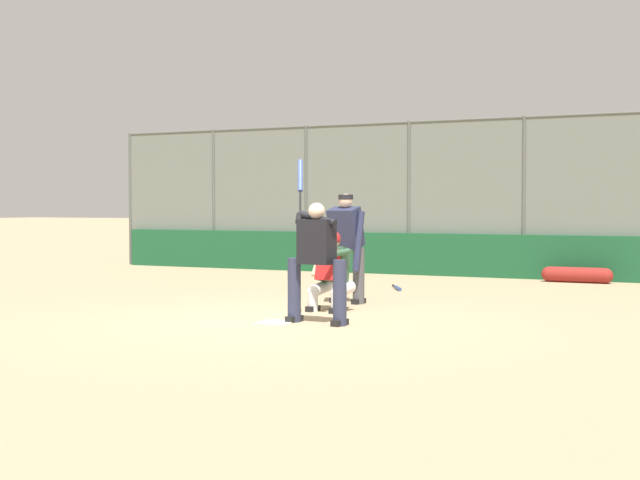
{
  "coord_description": "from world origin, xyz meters",
  "views": [
    {
      "loc": [
        -5.54,
        10.17,
        1.53
      ],
      "look_at": [
        -0.16,
        -1.0,
        1.05
      ],
      "focal_mm": 50.0,
      "sensor_mm": 36.0,
      "label": 1
    }
  ],
  "objects": [
    {
      "name": "ground_plane",
      "position": [
        0.0,
        0.0,
        0.0
      ],
      "size": [
        160.0,
        160.0,
        0.0
      ],
      "primitive_type": "plane",
      "color": "tan"
    },
    {
      "name": "catcher_behind_plate",
      "position": [
        -0.1,
        -1.47,
        0.6
      ],
      "size": [
        0.63,
        0.76,
        1.16
      ],
      "rotation": [
        0.0,
        0.0,
        -0.12
      ],
      "color": "silver",
      "rests_on": "ground_plane"
    },
    {
      "name": "padding_wall",
      "position": [
        0.0,
        -8.44,
        0.46
      ],
      "size": [
        17.55,
        0.18,
        0.92
      ],
      "primitive_type": "cube",
      "color": "#19512D",
      "rests_on": "ground_plane"
    },
    {
      "name": "umpire_home",
      "position": [
        0.12,
        -2.52,
        0.92
      ],
      "size": [
        0.69,
        0.48,
        1.71
      ],
      "rotation": [
        0.0,
        0.0,
        -0.14
      ],
      "color": "#4C4C51",
      "rests_on": "ground_plane"
    },
    {
      "name": "batter_at_plate",
      "position": [
        -0.51,
        -0.15,
        0.85
      ],
      "size": [
        0.96,
        0.72,
        2.16
      ],
      "rotation": [
        0.0,
        0.0,
        -0.12
      ],
      "color": "#2D334C",
      "rests_on": "ground_plane"
    },
    {
      "name": "equipment_bag_dugout_side",
      "position": [
        -2.48,
        -7.94,
        0.15
      ],
      "size": [
        1.4,
        0.31,
        0.31
      ],
      "color": "maroon",
      "rests_on": "ground_plane"
    },
    {
      "name": "backstop_fence",
      "position": [
        -0.0,
        -8.54,
        1.79
      ],
      "size": [
        17.99,
        0.08,
        3.41
      ],
      "color": "#515651",
      "rests_on": "ground_plane"
    },
    {
      "name": "home_plate_marker",
      "position": [
        0.0,
        0.0,
        0.01
      ],
      "size": [
        0.43,
        0.43,
        0.01
      ],
      "primitive_type": "cube",
      "color": "white",
      "rests_on": "ground_plane"
    },
    {
      "name": "spare_bat_near_backstop",
      "position": [
        0.2,
        -4.99,
        0.03
      ],
      "size": [
        0.44,
        0.72,
        0.07
      ],
      "rotation": [
        0.0,
        0.0,
        2.09
      ],
      "color": "black",
      "rests_on": "ground_plane"
    },
    {
      "name": "bleachers_beyond",
      "position": [
        2.14,
        -11.04,
        0.48
      ],
      "size": [
        12.53,
        2.5,
        1.48
      ],
      "color": "slate",
      "rests_on": "ground_plane"
    }
  ]
}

